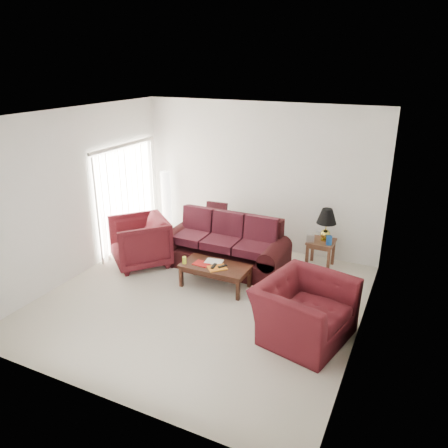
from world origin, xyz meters
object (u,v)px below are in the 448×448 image
(floor_lamp, at_px, (166,203))
(armchair_right, at_px, (304,310))
(coffee_table, at_px, (215,276))
(end_table, at_px, (320,254))
(armchair_left, at_px, (140,242))
(sofa, at_px, (224,243))

(floor_lamp, bearing_deg, armchair_right, -32.74)
(floor_lamp, relative_size, coffee_table, 1.26)
(end_table, height_order, coffee_table, end_table)
(floor_lamp, distance_m, armchair_right, 4.60)
(end_table, xyz_separation_m, armchair_left, (-3.17, -1.38, 0.20))
(armchair_right, relative_size, coffee_table, 1.10)
(floor_lamp, bearing_deg, sofa, -26.86)
(sofa, xyz_separation_m, end_table, (1.66, 0.80, -0.22))
(sofa, distance_m, floor_lamp, 2.10)
(sofa, relative_size, coffee_table, 2.02)
(armchair_left, bearing_deg, floor_lamp, 143.84)
(sofa, xyz_separation_m, coffee_table, (0.21, -0.78, -0.28))
(end_table, bearing_deg, floor_lamp, 177.71)
(armchair_right, height_order, coffee_table, armchair_right)
(armchair_right, xyz_separation_m, coffee_table, (-1.79, 0.76, -0.22))
(armchair_right, bearing_deg, sofa, 65.65)
(sofa, bearing_deg, armchair_left, -161.17)
(coffee_table, bearing_deg, end_table, 66.02)
(armchair_left, distance_m, coffee_table, 1.74)
(end_table, bearing_deg, sofa, -154.25)
(sofa, bearing_deg, coffee_table, -77.32)
(sofa, relative_size, floor_lamp, 1.60)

